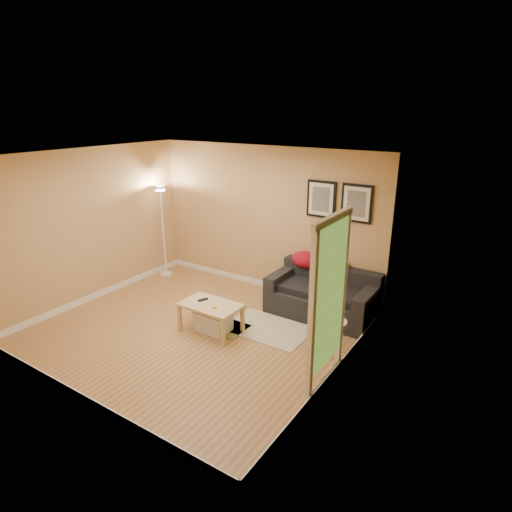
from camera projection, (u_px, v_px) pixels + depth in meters
name	position (u px, v px, depth m)	size (l,w,h in m)	color
floor	(195.00, 330.00, 6.57)	(4.50, 4.50, 0.00)	#B4804D
ceiling	(186.00, 156.00, 5.71)	(4.50, 4.50, 0.00)	white
wall_back	(265.00, 220.00, 7.72)	(4.50, 4.50, 0.00)	tan
wall_front	(65.00, 299.00, 4.56)	(4.50, 4.50, 0.00)	tan
wall_left	(91.00, 226.00, 7.31)	(4.00, 4.00, 0.00)	tan
wall_right	(339.00, 282.00, 4.98)	(4.00, 4.00, 0.00)	tan
baseboard_back	(265.00, 284.00, 8.13)	(4.50, 0.02, 0.10)	white
baseboard_front	(82.00, 397.00, 4.98)	(4.50, 0.02, 0.10)	white
baseboard_left	(100.00, 294.00, 7.71)	(0.02, 4.00, 0.10)	white
baseboard_right	(332.00, 374.00, 5.40)	(0.02, 4.00, 0.10)	white
sofa	(322.00, 293.00, 6.94)	(1.70, 0.90, 0.75)	black
red_throw	(305.00, 260.00, 7.27)	(0.48, 0.36, 0.28)	#B0102F
plaid_throw	(334.00, 265.00, 7.03)	(0.42, 0.26, 0.10)	tan
framed_print_left	(321.00, 199.00, 6.98)	(0.50, 0.04, 0.60)	black
framed_print_right	(357.00, 203.00, 6.67)	(0.50, 0.04, 0.60)	black
area_rug	(268.00, 328.00, 6.60)	(1.25, 0.85, 0.01)	beige
green_runner	(224.00, 326.00, 6.67)	(0.70, 0.50, 0.01)	#668C4C
coffee_table	(211.00, 318.00, 6.47)	(0.89, 0.55, 0.45)	#DCB986
remote_control	(203.00, 300.00, 6.52)	(0.05, 0.16, 0.02)	black
tape_roll	(215.00, 307.00, 6.27)	(0.07, 0.07, 0.03)	yellow
storage_bin	(213.00, 321.00, 6.50)	(0.51, 0.37, 0.31)	white
side_table	(334.00, 337.00, 5.87)	(0.33, 0.33, 0.50)	white
book_stack	(334.00, 317.00, 5.81)	(0.16, 0.21, 0.07)	teal
floor_lamp	(163.00, 234.00, 8.45)	(0.24, 0.24, 1.81)	white
doorway	(328.00, 308.00, 4.98)	(0.12, 1.01, 2.13)	white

